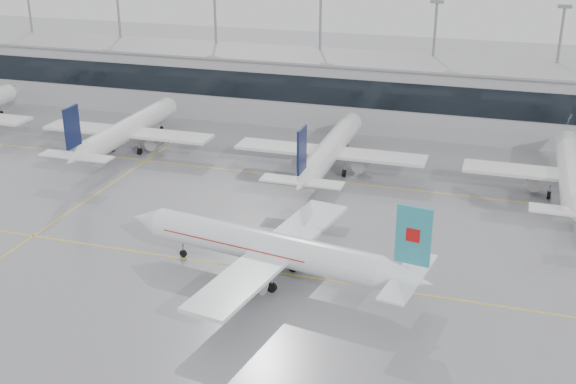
% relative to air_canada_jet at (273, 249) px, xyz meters
% --- Properties ---
extents(ground, '(320.00, 320.00, 0.00)m').
position_rel_air_canada_jet_xyz_m(ground, '(-2.49, 1.54, -3.75)').
color(ground, gray).
rests_on(ground, ground).
extents(taxi_line_main, '(120.00, 0.25, 0.01)m').
position_rel_air_canada_jet_xyz_m(taxi_line_main, '(-2.49, 1.54, -3.75)').
color(taxi_line_main, yellow).
rests_on(taxi_line_main, ground).
extents(taxi_line_north, '(120.00, 0.25, 0.01)m').
position_rel_air_canada_jet_xyz_m(taxi_line_north, '(-2.49, 31.54, -3.75)').
color(taxi_line_north, yellow).
rests_on(taxi_line_north, ground).
extents(taxi_line_cross, '(0.25, 60.00, 0.01)m').
position_rel_air_canada_jet_xyz_m(taxi_line_cross, '(-32.49, 16.54, -3.75)').
color(taxi_line_cross, yellow).
rests_on(taxi_line_cross, ground).
extents(terminal, '(180.00, 15.00, 12.00)m').
position_rel_air_canada_jet_xyz_m(terminal, '(-2.49, 63.54, 2.25)').
color(terminal, '#A0A0A4').
rests_on(terminal, ground).
extents(terminal_glass, '(180.00, 0.20, 5.00)m').
position_rel_air_canada_jet_xyz_m(terminal_glass, '(-2.49, 55.99, 3.75)').
color(terminal_glass, black).
rests_on(terminal_glass, ground).
extents(terminal_roof, '(182.00, 16.00, 0.40)m').
position_rel_air_canada_jet_xyz_m(terminal_roof, '(-2.49, 63.54, 8.45)').
color(terminal_roof, gray).
rests_on(terminal_roof, ground).
extents(light_masts, '(156.40, 1.00, 22.60)m').
position_rel_air_canada_jet_xyz_m(light_masts, '(-2.49, 69.54, 9.59)').
color(light_masts, gray).
rests_on(light_masts, ground).
extents(air_canada_jet, '(37.26, 30.28, 11.81)m').
position_rel_air_canada_jet_xyz_m(air_canada_jet, '(0.00, 0.00, 0.00)').
color(air_canada_jet, white).
rests_on(air_canada_jet, ground).
extents(parked_jet_b, '(29.64, 36.96, 11.72)m').
position_rel_air_canada_jet_xyz_m(parked_jet_b, '(-37.49, 35.23, -0.04)').
color(parked_jet_b, white).
rests_on(parked_jet_b, ground).
extents(parked_jet_c, '(29.64, 36.96, 11.72)m').
position_rel_air_canada_jet_xyz_m(parked_jet_c, '(-2.49, 35.23, -0.04)').
color(parked_jet_c, white).
rests_on(parked_jet_c, ground).
extents(parked_jet_d, '(29.64, 36.96, 11.72)m').
position_rel_air_canada_jet_xyz_m(parked_jet_d, '(32.51, 35.23, -0.04)').
color(parked_jet_d, white).
rests_on(parked_jet_d, ground).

